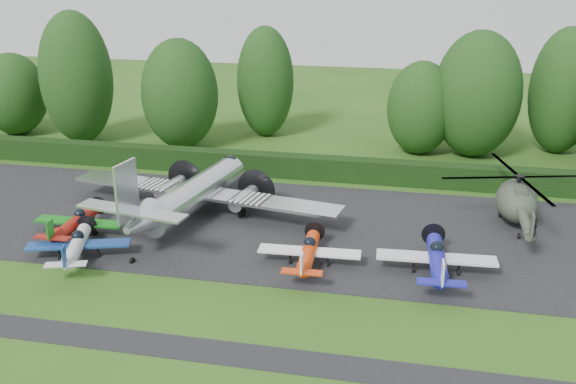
% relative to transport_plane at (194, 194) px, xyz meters
% --- Properties ---
extents(ground, '(160.00, 160.00, 0.00)m').
position_rel_transport_plane_xyz_m(ground, '(3.69, -10.22, -1.97)').
color(ground, '#244B15').
rests_on(ground, ground).
extents(apron, '(70.00, 18.00, 0.01)m').
position_rel_transport_plane_xyz_m(apron, '(3.69, -0.22, -1.96)').
color(apron, black).
rests_on(apron, ground).
extents(taxiway_verge, '(70.00, 2.00, 0.00)m').
position_rel_transport_plane_xyz_m(taxiway_verge, '(3.69, -16.22, -1.97)').
color(taxiway_verge, black).
rests_on(taxiway_verge, ground).
extents(hedgerow, '(90.00, 1.60, 2.00)m').
position_rel_transport_plane_xyz_m(hedgerow, '(3.69, 10.78, -1.97)').
color(hedgerow, black).
rests_on(hedgerow, ground).
extents(transport_plane, '(22.02, 16.89, 7.06)m').
position_rel_transport_plane_xyz_m(transport_plane, '(0.00, 0.00, 0.00)').
color(transport_plane, white).
rests_on(transport_plane, ground).
extents(light_plane_red, '(6.52, 6.85, 2.51)m').
position_rel_transport_plane_xyz_m(light_plane_red, '(-7.07, -4.70, -0.92)').
color(light_plane_red, maroon).
rests_on(light_plane_red, ground).
extents(light_plane_white, '(6.61, 6.95, 2.54)m').
position_rel_transport_plane_xyz_m(light_plane_white, '(-5.12, -8.18, -0.91)').
color(light_plane_white, silver).
rests_on(light_plane_white, ground).
extents(light_plane_orange, '(6.54, 6.88, 2.51)m').
position_rel_transport_plane_xyz_m(light_plane_orange, '(9.71, -6.16, -0.92)').
color(light_plane_orange, red).
rests_on(light_plane_orange, ground).
extents(light_plane_blue, '(7.36, 7.74, 2.83)m').
position_rel_transport_plane_xyz_m(light_plane_blue, '(17.62, -5.75, -0.79)').
color(light_plane_blue, '#1A1BA1').
rests_on(light_plane_blue, ground).
extents(helicopter, '(11.37, 13.32, 3.66)m').
position_rel_transport_plane_xyz_m(helicopter, '(23.39, 3.94, -0.00)').
color(helicopter, '#333A2C').
rests_on(helicopter, ground).
extents(tree_1, '(8.31, 8.31, 12.12)m').
position_rel_transport_plane_xyz_m(tree_1, '(21.28, 20.68, 4.08)').
color(tree_1, black).
rests_on(tree_1, ground).
extents(tree_3, '(7.09, 7.09, 8.84)m').
position_rel_transport_plane_xyz_m(tree_3, '(-27.06, 18.92, 2.44)').
color(tree_3, black).
rests_on(tree_3, ground).
extents(tree_4, '(6.54, 6.54, 9.13)m').
position_rel_transport_plane_xyz_m(tree_4, '(16.10, 20.41, 2.58)').
color(tree_4, black).
rests_on(tree_4, ground).
extents(tree_5, '(7.64, 7.64, 11.03)m').
position_rel_transport_plane_xyz_m(tree_5, '(-7.52, 17.57, 3.53)').
color(tree_5, black).
rests_on(tree_5, ground).
extents(tree_6, '(6.51, 6.51, 12.34)m').
position_rel_transport_plane_xyz_m(tree_6, '(29.54, 23.42, 4.18)').
color(tree_6, black).
rests_on(tree_6, ground).
extents(tree_8, '(6.03, 6.03, 11.72)m').
position_rel_transport_plane_xyz_m(tree_8, '(-0.22, 23.71, 3.88)').
color(tree_8, black).
rests_on(tree_8, ground).
extents(tree_9, '(7.29, 7.29, 13.51)m').
position_rel_transport_plane_xyz_m(tree_9, '(-18.48, 17.33, 4.77)').
color(tree_9, black).
rests_on(tree_9, ground).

